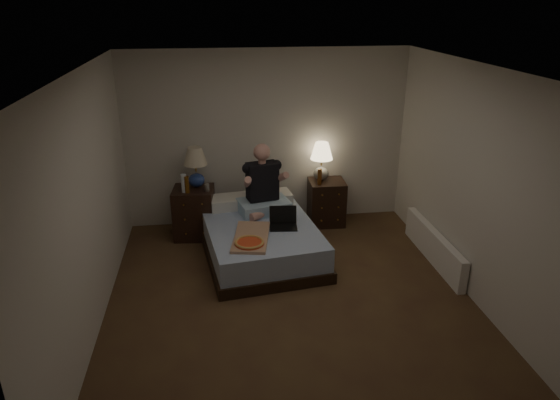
{
  "coord_description": "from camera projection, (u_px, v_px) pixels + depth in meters",
  "views": [
    {
      "loc": [
        -0.77,
        -4.61,
        3.12
      ],
      "look_at": [
        0.0,
        0.9,
        0.85
      ],
      "focal_mm": 32.0,
      "sensor_mm": 36.0,
      "label": 1
    }
  ],
  "objects": [
    {
      "name": "floor",
      "position": [
        291.0,
        302.0,
        5.51
      ],
      "size": [
        4.0,
        4.5,
        0.0
      ],
      "primitive_type": "cube",
      "color": "brown",
      "rests_on": "ground"
    },
    {
      "name": "nightstand_left",
      "position": [
        194.0,
        213.0,
        6.9
      ],
      "size": [
        0.59,
        0.54,
        0.7
      ],
      "primitive_type": "cube",
      "rotation": [
        0.0,
        0.0,
        -0.1
      ],
      "color": "black",
      "rests_on": "floor"
    },
    {
      "name": "laptop",
      "position": [
        283.0,
        219.0,
        6.19
      ],
      "size": [
        0.37,
        0.31,
        0.24
      ],
      "primitive_type": null,
      "rotation": [
        0.0,
        0.0,
        -0.1
      ],
      "color": "black",
      "rests_on": "bed"
    },
    {
      "name": "wall_right",
      "position": [
        478.0,
        187.0,
        5.29
      ],
      "size": [
        0.0,
        4.5,
        2.5
      ],
      "primitive_type": "cube",
      "rotation": [
        1.57,
        0.0,
        -1.57
      ],
      "color": "silver",
      "rests_on": "ground"
    },
    {
      "name": "bed",
      "position": [
        261.0,
        240.0,
        6.4
      ],
      "size": [
        1.55,
        1.93,
        0.44
      ],
      "primitive_type": "cube",
      "rotation": [
        0.0,
        0.0,
        0.13
      ],
      "color": "#5F82BF",
      "rests_on": "floor"
    },
    {
      "name": "nightstand_right",
      "position": [
        326.0,
        202.0,
        7.31
      ],
      "size": [
        0.52,
        0.47,
        0.66
      ],
      "primitive_type": "cube",
      "rotation": [
        0.0,
        0.0,
        -0.03
      ],
      "color": "black",
      "rests_on": "floor"
    },
    {
      "name": "soda_can",
      "position": [
        207.0,
        187.0,
        6.68
      ],
      "size": [
        0.07,
        0.07,
        0.1
      ],
      "primitive_type": "cylinder",
      "color": "#A9A9A4",
      "rests_on": "nightstand_left"
    },
    {
      "name": "lamp_left",
      "position": [
        196.0,
        167.0,
        6.74
      ],
      "size": [
        0.37,
        0.37,
        0.56
      ],
      "primitive_type": null,
      "rotation": [
        0.0,
        0.0,
        0.16
      ],
      "color": "navy",
      "rests_on": "nightstand_left"
    },
    {
      "name": "wall_left",
      "position": [
        87.0,
        207.0,
        4.78
      ],
      "size": [
        0.0,
        4.5,
        2.5
      ],
      "primitive_type": "cube",
      "rotation": [
        1.57,
        0.0,
        1.57
      ],
      "color": "silver",
      "rests_on": "ground"
    },
    {
      "name": "pizza_box",
      "position": [
        249.0,
        243.0,
        5.75
      ],
      "size": [
        0.54,
        0.82,
        0.08
      ],
      "primitive_type": null,
      "rotation": [
        0.0,
        0.0,
        -0.19
      ],
      "color": "tan",
      "rests_on": "bed"
    },
    {
      "name": "wall_front",
      "position": [
        353.0,
        336.0,
        2.97
      ],
      "size": [
        4.0,
        0.0,
        2.5
      ],
      "primitive_type": "cube",
      "rotation": [
        -1.57,
        0.0,
        0.0
      ],
      "color": "silver",
      "rests_on": "ground"
    },
    {
      "name": "beer_bottle_left",
      "position": [
        187.0,
        185.0,
        6.59
      ],
      "size": [
        0.06,
        0.06,
        0.23
      ],
      "primitive_type": "cylinder",
      "color": "#5E360D",
      "rests_on": "nightstand_left"
    },
    {
      "name": "water_bottle",
      "position": [
        184.0,
        183.0,
        6.61
      ],
      "size": [
        0.07,
        0.07,
        0.25
      ],
      "primitive_type": "cylinder",
      "color": "white",
      "rests_on": "nightstand_left"
    },
    {
      "name": "wall_back",
      "position": [
        267.0,
        139.0,
        7.1
      ],
      "size": [
        4.0,
        0.0,
        2.5
      ],
      "primitive_type": "cube",
      "rotation": [
        1.57,
        0.0,
        0.0
      ],
      "color": "silver",
      "rests_on": "ground"
    },
    {
      "name": "ceiling",
      "position": [
        294.0,
        70.0,
        4.56
      ],
      "size": [
        4.0,
        4.5,
        0.0
      ],
      "primitive_type": "cube",
      "rotation": [
        3.14,
        0.0,
        0.0
      ],
      "color": "white",
      "rests_on": "ground"
    },
    {
      "name": "lamp_right",
      "position": [
        321.0,
        161.0,
        7.13
      ],
      "size": [
        0.38,
        0.38,
        0.56
      ],
      "primitive_type": null,
      "rotation": [
        0.0,
        0.0,
        -0.22
      ],
      "color": "gray",
      "rests_on": "nightstand_right"
    },
    {
      "name": "beer_bottle_right",
      "position": [
        320.0,
        177.0,
        7.01
      ],
      "size": [
        0.06,
        0.06,
        0.23
      ],
      "primitive_type": "cylinder",
      "color": "#5D2F0D",
      "rests_on": "nightstand_right"
    },
    {
      "name": "radiator",
      "position": [
        434.0,
        246.0,
        6.29
      ],
      "size": [
        0.1,
        1.6,
        0.4
      ],
      "primitive_type": "cube",
      "color": "white",
      "rests_on": "floor"
    },
    {
      "name": "person",
      "position": [
        263.0,
        179.0,
        6.53
      ],
      "size": [
        0.76,
        0.65,
        0.93
      ],
      "primitive_type": null,
      "rotation": [
        0.0,
        0.0,
        0.22
      ],
      "color": "black",
      "rests_on": "bed"
    }
  ]
}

